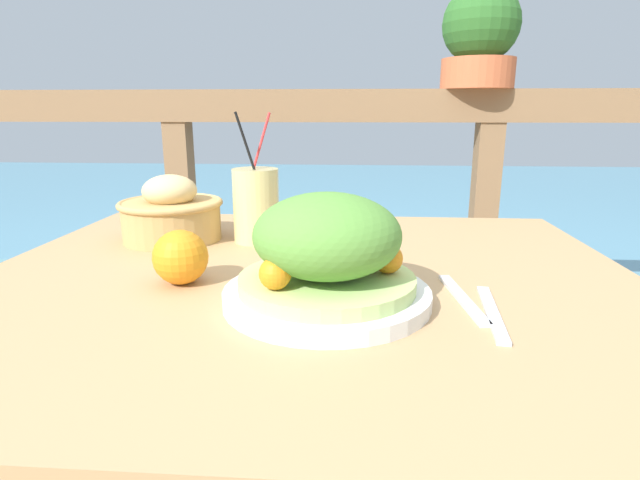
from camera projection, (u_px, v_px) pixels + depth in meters
patio_table at (306, 335)px, 0.81m from camera, size 1.04×0.90×0.76m
railing_fence at (330, 196)px, 1.50m from camera, size 2.80×0.08×1.07m
sea_backdrop at (346, 215)px, 4.05m from camera, size 12.00×4.00×0.38m
salad_plate at (327, 256)px, 0.65m from camera, size 0.28×0.28×0.15m
drink_glass at (256, 205)px, 0.96m from camera, size 0.09×0.09×0.25m
bread_basket at (171, 213)px, 0.98m from camera, size 0.20×0.20×0.13m
potted_plant at (480, 37)px, 1.36m from camera, size 0.21×0.21×0.27m
fork at (462, 298)px, 0.67m from camera, size 0.04×0.18×0.00m
knife at (492, 312)px, 0.63m from camera, size 0.04×0.18×0.00m
orange_near_basket at (181, 257)px, 0.73m from camera, size 0.08×0.08×0.08m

